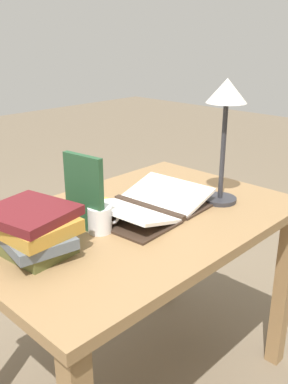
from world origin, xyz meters
name	(u,v)px	position (x,y,z in m)	size (l,w,h in m)	color
reading_desk	(136,246)	(0.00, 0.00, 0.65)	(1.16, 0.76, 0.76)	#937047
open_book	(149,205)	(-0.07, -0.01, 0.78)	(0.47, 0.36, 0.06)	#38281E
book_stack_tall	(31,229)	(0.39, -0.04, 0.84)	(0.26, 0.29, 0.14)	brown
book_standing_upright	(84,193)	(0.19, -0.05, 0.89)	(0.04, 0.16, 0.25)	#234C2D
reading_lamp	(226,108)	(-0.33, 0.13, 1.12)	(0.15, 0.15, 0.46)	#2D2D33
coffee_mug	(100,219)	(0.16, 0.00, 0.81)	(0.10, 0.08, 0.09)	white
pencil	(104,198)	(-0.04, -0.21, 0.77)	(0.06, 0.15, 0.01)	gold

